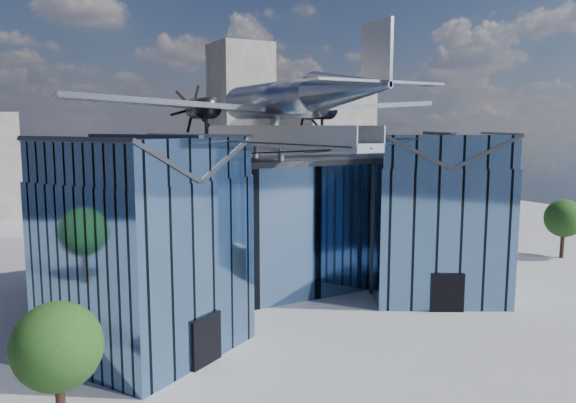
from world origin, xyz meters
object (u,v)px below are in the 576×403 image
tree_plaza_e (564,219)px  tree_side_e (413,210)px  museum (263,218)px  tree_plaza_w (57,347)px

tree_plaza_e → tree_side_e: tree_side_e is taller
museum → tree_side_e: bearing=16.5°
tree_plaza_w → tree_plaza_e: 46.09m
museum → tree_side_e: (19.71, 5.85, -1.67)m
tree_plaza_e → tree_side_e: 13.80m
tree_plaza_w → tree_side_e: tree_side_e is taller
tree_side_e → tree_plaza_e: bearing=-47.1°
museum → tree_plaza_e: size_ratio=5.98×
tree_plaza_e → tree_plaza_w: bearing=-167.9°
tree_side_e → museum: bearing=-163.5°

